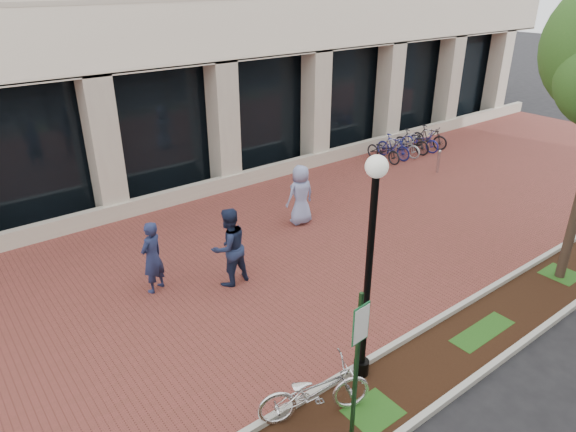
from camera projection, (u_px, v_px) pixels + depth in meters
ground at (260, 258)px, 13.23m from camera, size 120.00×120.00×0.00m
brick_plaza at (260, 258)px, 13.23m from camera, size 40.00×9.00×0.01m
planting_strip at (422, 370)px, 9.47m from camera, size 40.00×1.50×0.01m
curb_plaza_side at (392, 347)px, 9.98m from camera, size 40.00×0.12×0.12m
curb_street_side at (457, 392)px, 8.91m from camera, size 40.00×0.12×0.12m
parking_sign at (358, 353)px, 7.33m from camera, size 0.34×0.07×2.75m
lamppost at (369, 261)px, 8.39m from camera, size 0.36×0.36×4.20m
locked_bicycle at (315, 391)px, 8.32m from camera, size 2.04×1.33×1.01m
pedestrian_left at (152, 257)px, 11.54m from camera, size 0.75×0.65×1.73m
pedestrian_mid at (229, 247)px, 11.79m from camera, size 0.99×0.80×1.91m
pedestrian_right at (301, 195)px, 14.75m from camera, size 0.90×0.62×1.77m
bollard at (438, 161)px, 18.77m from camera, size 0.12×0.12×0.88m
bike_rack_cluster at (407, 144)px, 20.67m from camera, size 3.50×1.73×0.96m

